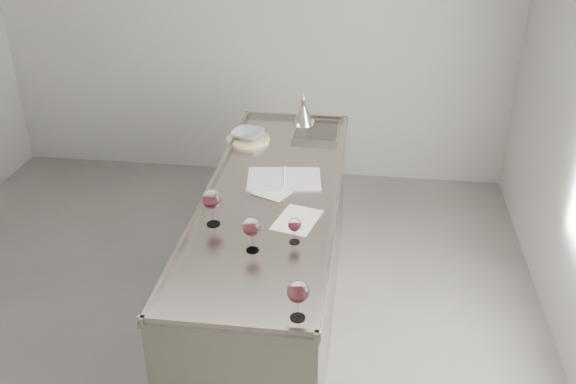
# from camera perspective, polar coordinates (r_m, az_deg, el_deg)

# --- Properties ---
(room_shell) EXTENTS (4.54, 5.04, 2.84)m
(room_shell) POSITION_cam_1_polar(r_m,az_deg,el_deg) (3.33, -10.90, 4.91)
(room_shell) COLOR #585653
(room_shell) RESTS_ON ground
(counter) EXTENTS (0.77, 2.42, 0.97)m
(counter) POSITION_cam_1_polar(r_m,az_deg,el_deg) (3.93, -1.37, -6.19)
(counter) COLOR gray
(counter) RESTS_ON ground
(wine_glass_left) EXTENTS (0.10, 0.10, 0.21)m
(wine_glass_left) POSITION_cam_1_polar(r_m,az_deg,el_deg) (3.34, -6.77, -0.70)
(wine_glass_left) COLOR white
(wine_glass_left) RESTS_ON counter
(wine_glass_middle) EXTENTS (0.09, 0.09, 0.18)m
(wine_glass_middle) POSITION_cam_1_polar(r_m,az_deg,el_deg) (3.11, -3.22, -3.20)
(wine_glass_middle) COLOR white
(wine_glass_middle) RESTS_ON counter
(wine_glass_right) EXTENTS (0.10, 0.10, 0.19)m
(wine_glass_right) POSITION_cam_1_polar(r_m,az_deg,el_deg) (2.68, 0.89, -8.92)
(wine_glass_right) COLOR white
(wine_glass_right) RESTS_ON counter
(wine_glass_small) EXTENTS (0.07, 0.07, 0.14)m
(wine_glass_small) POSITION_cam_1_polar(r_m,az_deg,el_deg) (3.19, 0.59, -2.99)
(wine_glass_small) COLOR white
(wine_glass_small) RESTS_ON counter
(notebook) EXTENTS (0.47, 0.35, 0.02)m
(notebook) POSITION_cam_1_polar(r_m,az_deg,el_deg) (3.83, -0.35, 1.16)
(notebook) COLOR silver
(notebook) RESTS_ON counter
(loose_paper_top) EXTENTS (0.27, 0.33, 0.00)m
(loose_paper_top) POSITION_cam_1_polar(r_m,az_deg,el_deg) (3.42, 0.82, -2.48)
(loose_paper_top) COLOR white
(loose_paper_top) RESTS_ON counter
(loose_paper_under) EXTENTS (0.30, 0.34, 0.00)m
(loose_paper_under) POSITION_cam_1_polar(r_m,az_deg,el_deg) (3.74, -0.90, 0.36)
(loose_paper_under) COLOR silver
(loose_paper_under) RESTS_ON counter
(trivet) EXTENTS (0.30, 0.30, 0.02)m
(trivet) POSITION_cam_1_polar(r_m,az_deg,el_deg) (4.37, -3.57, 4.70)
(trivet) COLOR #C8B882
(trivet) RESTS_ON counter
(ceramic_bowl) EXTENTS (0.26, 0.26, 0.05)m
(ceramic_bowl) POSITION_cam_1_polar(r_m,az_deg,el_deg) (4.36, -3.59, 5.13)
(ceramic_bowl) COLOR #8B9BA2
(ceramic_bowl) RESTS_ON trivet
(wine_funnel) EXTENTS (0.16, 0.16, 0.23)m
(wine_funnel) POSITION_cam_1_polar(r_m,az_deg,el_deg) (4.62, 1.37, 6.87)
(wine_funnel) COLOR #A69C94
(wine_funnel) RESTS_ON counter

